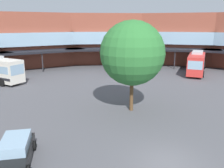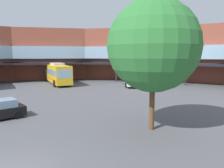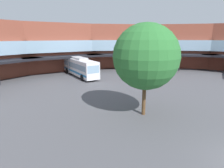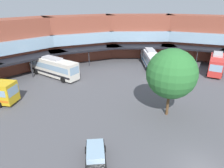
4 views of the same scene
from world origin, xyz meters
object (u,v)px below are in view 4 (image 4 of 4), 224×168
at_px(bus_5, 150,58).
at_px(bus_3, 216,62).
at_px(parked_car, 96,156).
at_px(plaza_tree, 171,74).
at_px(bus_1, 53,67).

bearing_deg(bus_5, bus_3, 74.91).
height_order(bus_3, parked_car, bus_3).
xyz_separation_m(parked_car, plaza_tree, (11.25, 4.25, 4.90)).
height_order(bus_5, plaza_tree, plaza_tree).
distance_m(bus_1, plaza_tree, 23.29).
bearing_deg(bus_5, plaza_tree, -4.32).
bearing_deg(plaza_tree, parked_car, -159.29).
height_order(bus_1, bus_3, bus_1).
distance_m(bus_3, parked_car, 34.57).
bearing_deg(bus_1, parked_car, -31.65).
distance_m(bus_1, bus_5, 20.80).
distance_m(bus_5, plaza_tree, 21.07).
distance_m(bus_3, plaza_tree, 22.87).
bearing_deg(bus_3, bus_5, -77.22).
bearing_deg(bus_3, parked_car, -14.80).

